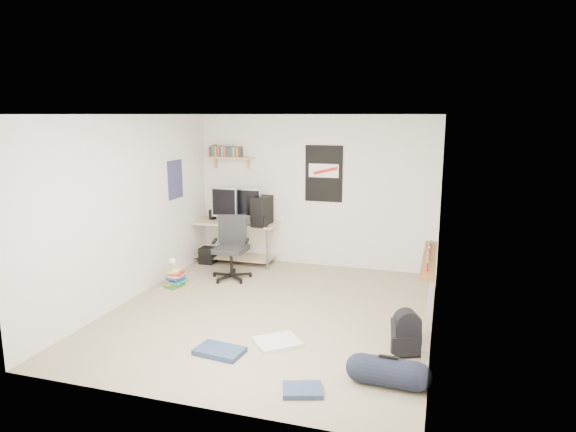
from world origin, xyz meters
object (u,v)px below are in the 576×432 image
(backpack, at_px, (406,336))
(office_chair, at_px, (231,248))
(duffel_bag, at_px, (388,372))
(desk, at_px, (234,241))
(book_stack, at_px, (176,277))

(backpack, bearing_deg, office_chair, 123.93)
(backpack, height_order, duffel_bag, duffel_bag)
(desk, relative_size, office_chair, 1.59)
(duffel_bag, bearing_deg, backpack, 83.85)
(backpack, distance_m, duffel_bag, 0.72)
(backpack, bearing_deg, book_stack, 137.49)
(book_stack, bearing_deg, duffel_bag, -30.17)
(backpack, bearing_deg, desk, 116.19)
(desk, xyz_separation_m, book_stack, (-0.29, -1.49, -0.21))
(desk, distance_m, duffel_bag, 4.54)
(desk, distance_m, backpack, 4.12)
(desk, bearing_deg, duffel_bag, -71.14)
(backpack, height_order, book_stack, backpack)
(desk, xyz_separation_m, duffel_bag, (3.01, -3.40, -0.22))
(office_chair, height_order, duffel_bag, office_chair)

